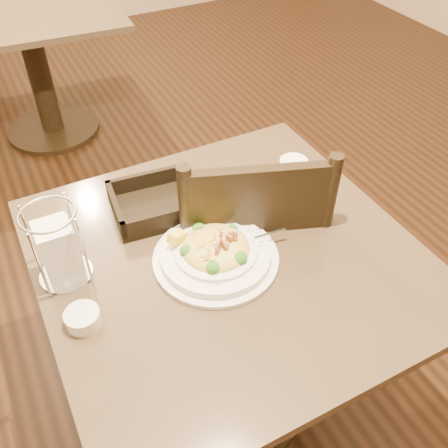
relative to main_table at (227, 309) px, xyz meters
name	(u,v)px	position (x,y,z in m)	size (l,w,h in m)	color
ground	(227,396)	(0.00, 0.00, -0.49)	(7.00, 7.00, 0.00)	black
main_table	(227,309)	(0.00, 0.00, 0.00)	(0.90, 0.90, 0.72)	black
background_table	(33,51)	(-0.13, 1.96, 0.00)	(0.96, 0.96, 0.72)	black
dining_chair_near	(247,252)	(0.15, 0.16, 0.01)	(0.54, 0.54, 0.93)	black
pasta_bowl	(215,252)	(-0.04, -0.01, 0.25)	(0.34, 0.31, 0.10)	white
drink_glass	(292,180)	(0.25, 0.11, 0.29)	(0.12, 0.12, 0.13)	white
bread_basket	(157,204)	(-0.09, 0.23, 0.25)	(0.25, 0.21, 0.06)	black
napkin_caddy	(59,250)	(-0.37, 0.11, 0.31)	(0.12, 0.12, 0.20)	silver
side_plate	(259,183)	(0.20, 0.20, 0.23)	(0.15, 0.15, 0.01)	white
butter_ramekin	(83,318)	(-0.37, -0.04, 0.24)	(0.08, 0.08, 0.03)	white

